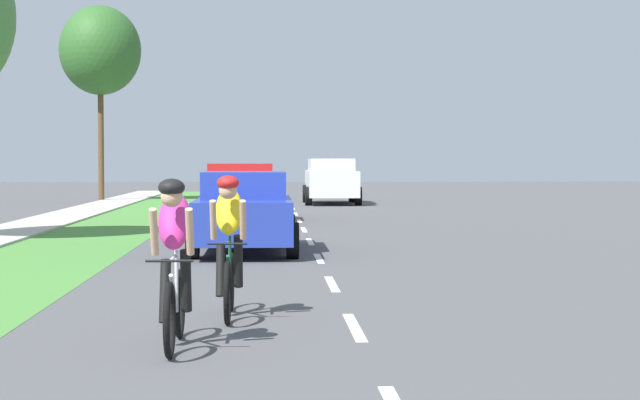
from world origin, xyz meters
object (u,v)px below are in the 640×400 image
object	(u,v)px
cyclist_lead	(174,261)
street_tree_far	(100,51)
pickup_red	(241,191)
sedan_blue	(244,211)
cyclist_trailing	(229,245)
suv_white	(331,180)

from	to	relation	value
cyclist_lead	street_tree_far	distance (m)	35.44
cyclist_lead	pickup_red	distance (m)	20.47
street_tree_far	pickup_red	bearing A→B (deg)	-65.86
sedan_blue	street_tree_far	size ratio (longest dim) A/B	0.52
pickup_red	street_tree_far	size ratio (longest dim) A/B	0.62
cyclist_lead	cyclist_trailing	bearing A→B (deg)	76.55
cyclist_trailing	street_tree_far	world-z (taller)	street_tree_far
cyclist_lead	pickup_red	world-z (taller)	pickup_red
pickup_red	suv_white	distance (m)	11.20
sedan_blue	suv_white	world-z (taller)	suv_white
pickup_red	street_tree_far	bearing A→B (deg)	114.14
cyclist_trailing	pickup_red	world-z (taller)	pickup_red
street_tree_far	sedan_blue	bearing A→B (deg)	-74.91
sedan_blue	pickup_red	world-z (taller)	pickup_red
sedan_blue	street_tree_far	distance (m)	25.93
suv_white	cyclist_lead	bearing A→B (deg)	-96.19
cyclist_trailing	street_tree_far	distance (m)	33.76
cyclist_lead	street_tree_far	xyz separation A→B (m)	(-6.17, 34.46, 5.52)
suv_white	pickup_red	bearing A→B (deg)	-107.03
cyclist_lead	sedan_blue	xyz separation A→B (m)	(0.42, 10.01, -0.04)
street_tree_far	cyclist_lead	bearing A→B (deg)	-79.85
suv_white	street_tree_far	xyz separation A→B (m)	(-9.55, 3.29, 5.39)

